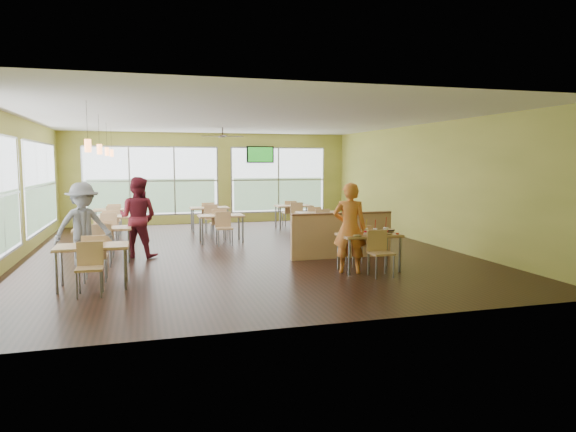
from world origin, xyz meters
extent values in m
plane|color=black|center=(0.00, 0.00, 0.00)|extent=(12.00, 12.00, 0.00)
plane|color=white|center=(0.00, 0.00, 3.20)|extent=(12.00, 12.00, 0.00)
cube|color=#C8C251|center=(0.00, 6.00, 1.60)|extent=(10.00, 0.04, 3.20)
cube|color=#C8C251|center=(0.00, -6.00, 1.60)|extent=(10.00, 0.04, 3.20)
cube|color=#C8C251|center=(-5.00, 0.00, 1.60)|extent=(0.04, 12.00, 3.20)
cube|color=#C8C251|center=(5.00, 0.00, 1.60)|extent=(0.04, 12.00, 3.20)
cube|color=white|center=(-4.98, 3.00, 1.53)|extent=(0.02, 4.50, 2.35)
cube|color=white|center=(-2.00, 5.98, 1.53)|extent=(4.50, 0.02, 2.35)
cube|color=white|center=(2.50, 5.98, 1.53)|extent=(3.50, 0.02, 2.35)
cube|color=#B7BABC|center=(-4.97, 0.50, 0.35)|extent=(0.04, 9.40, 0.05)
cube|color=#B7BABC|center=(0.25, 5.97, 0.35)|extent=(8.00, 0.04, 0.05)
cube|color=tan|center=(2.00, -3.00, 0.73)|extent=(1.20, 0.70, 0.04)
cube|color=brown|center=(2.00, -3.00, 0.70)|extent=(1.22, 0.71, 0.01)
cylinder|color=slate|center=(1.46, -3.29, 0.35)|extent=(0.05, 0.05, 0.71)
cylinder|color=slate|center=(2.54, -3.29, 0.35)|extent=(0.05, 0.05, 0.71)
cylinder|color=slate|center=(1.46, -2.71, 0.35)|extent=(0.05, 0.05, 0.71)
cylinder|color=slate|center=(2.54, -2.71, 0.35)|extent=(0.05, 0.05, 0.71)
cube|color=tan|center=(2.00, -2.45, 0.45)|extent=(0.42, 0.42, 0.04)
cube|color=tan|center=(2.00, -2.26, 0.67)|extent=(0.42, 0.04, 0.40)
cube|color=tan|center=(2.00, -3.55, 0.45)|extent=(0.42, 0.42, 0.04)
cube|color=tan|center=(2.00, -3.74, 0.67)|extent=(0.42, 0.04, 0.40)
cube|color=tan|center=(2.00, -1.55, 0.50)|extent=(2.40, 0.12, 1.00)
cube|color=brown|center=(2.00, -1.55, 1.02)|extent=(2.40, 0.14, 0.04)
cube|color=tan|center=(-3.20, -3.00, 0.73)|extent=(1.20, 0.70, 0.04)
cube|color=brown|center=(-3.20, -3.00, 0.70)|extent=(1.22, 0.71, 0.01)
cylinder|color=slate|center=(-3.74, -3.29, 0.35)|extent=(0.05, 0.05, 0.71)
cylinder|color=slate|center=(-2.66, -3.29, 0.35)|extent=(0.05, 0.05, 0.71)
cylinder|color=slate|center=(-3.74, -2.71, 0.35)|extent=(0.05, 0.05, 0.71)
cylinder|color=slate|center=(-2.66, -2.71, 0.35)|extent=(0.05, 0.05, 0.71)
cube|color=tan|center=(-3.20, -2.45, 0.45)|extent=(0.42, 0.42, 0.04)
cube|color=tan|center=(-3.20, -2.26, 0.67)|extent=(0.42, 0.04, 0.40)
cube|color=tan|center=(-3.20, -3.55, 0.45)|extent=(0.42, 0.42, 0.04)
cube|color=tan|center=(-3.20, -3.74, 0.67)|extent=(0.42, 0.04, 0.40)
cube|color=tan|center=(-3.20, -0.50, 0.73)|extent=(1.20, 0.70, 0.04)
cube|color=brown|center=(-3.20, -0.50, 0.70)|extent=(1.22, 0.71, 0.01)
cylinder|color=slate|center=(-3.74, -0.79, 0.35)|extent=(0.05, 0.05, 0.71)
cylinder|color=slate|center=(-2.66, -0.79, 0.35)|extent=(0.05, 0.05, 0.71)
cylinder|color=slate|center=(-3.74, -0.21, 0.35)|extent=(0.05, 0.05, 0.71)
cylinder|color=slate|center=(-2.66, -0.21, 0.35)|extent=(0.05, 0.05, 0.71)
cube|color=tan|center=(-3.20, 0.05, 0.45)|extent=(0.42, 0.42, 0.04)
cube|color=tan|center=(-3.20, 0.24, 0.67)|extent=(0.42, 0.04, 0.40)
cube|color=tan|center=(-3.20, -1.05, 0.45)|extent=(0.42, 0.42, 0.04)
cube|color=tan|center=(-3.20, -1.24, 0.67)|extent=(0.42, 0.04, 0.40)
cube|color=tan|center=(-3.20, 2.00, 0.73)|extent=(1.20, 0.70, 0.04)
cube|color=brown|center=(-3.20, 2.00, 0.70)|extent=(1.22, 0.71, 0.01)
cylinder|color=slate|center=(-3.74, 1.71, 0.35)|extent=(0.05, 0.05, 0.71)
cylinder|color=slate|center=(-2.66, 1.71, 0.35)|extent=(0.05, 0.05, 0.71)
cylinder|color=slate|center=(-3.74, 2.29, 0.35)|extent=(0.05, 0.05, 0.71)
cylinder|color=slate|center=(-2.66, 2.29, 0.35)|extent=(0.05, 0.05, 0.71)
cube|color=tan|center=(-3.20, 2.55, 0.45)|extent=(0.42, 0.42, 0.04)
cube|color=tan|center=(-3.20, 2.74, 0.67)|extent=(0.42, 0.04, 0.40)
cube|color=tan|center=(-3.20, 1.45, 0.45)|extent=(0.42, 0.42, 0.04)
cube|color=tan|center=(-3.20, 1.26, 0.67)|extent=(0.42, 0.04, 0.40)
cube|color=tan|center=(-3.20, 4.20, 0.73)|extent=(1.20, 0.70, 0.04)
cube|color=brown|center=(-3.20, 4.20, 0.70)|extent=(1.22, 0.71, 0.01)
cylinder|color=slate|center=(-3.74, 3.91, 0.35)|extent=(0.05, 0.05, 0.71)
cylinder|color=slate|center=(-2.66, 3.91, 0.35)|extent=(0.05, 0.05, 0.71)
cylinder|color=slate|center=(-3.74, 4.49, 0.35)|extent=(0.05, 0.05, 0.71)
cylinder|color=slate|center=(-2.66, 4.49, 0.35)|extent=(0.05, 0.05, 0.71)
cube|color=tan|center=(-3.20, 4.75, 0.45)|extent=(0.42, 0.42, 0.04)
cube|color=tan|center=(-3.20, 4.94, 0.67)|extent=(0.42, 0.04, 0.40)
cube|color=tan|center=(-3.20, 3.65, 0.45)|extent=(0.42, 0.42, 0.04)
cube|color=tan|center=(-3.20, 3.46, 0.67)|extent=(0.42, 0.04, 0.40)
cube|color=tan|center=(-0.30, 1.50, 0.73)|extent=(1.20, 0.70, 0.04)
cube|color=brown|center=(-0.30, 1.50, 0.70)|extent=(1.22, 0.71, 0.01)
cylinder|color=slate|center=(-0.84, 1.21, 0.35)|extent=(0.05, 0.05, 0.71)
cylinder|color=slate|center=(0.24, 1.21, 0.35)|extent=(0.05, 0.05, 0.71)
cylinder|color=slate|center=(-0.84, 1.79, 0.35)|extent=(0.05, 0.05, 0.71)
cylinder|color=slate|center=(0.24, 1.79, 0.35)|extent=(0.05, 0.05, 0.71)
cube|color=tan|center=(-0.30, 2.05, 0.45)|extent=(0.42, 0.42, 0.04)
cube|color=tan|center=(-0.30, 2.24, 0.67)|extent=(0.42, 0.04, 0.40)
cube|color=tan|center=(-0.30, 0.95, 0.45)|extent=(0.42, 0.42, 0.04)
cube|color=tan|center=(-0.30, 0.76, 0.67)|extent=(0.42, 0.04, 0.40)
cube|color=tan|center=(-0.30, 4.00, 0.73)|extent=(1.20, 0.70, 0.04)
cube|color=brown|center=(-0.30, 4.00, 0.70)|extent=(1.22, 0.71, 0.01)
cylinder|color=slate|center=(-0.84, 3.71, 0.35)|extent=(0.05, 0.05, 0.71)
cylinder|color=slate|center=(0.24, 3.71, 0.35)|extent=(0.05, 0.05, 0.71)
cylinder|color=slate|center=(-0.84, 4.29, 0.35)|extent=(0.05, 0.05, 0.71)
cylinder|color=slate|center=(0.24, 4.29, 0.35)|extent=(0.05, 0.05, 0.71)
cube|color=tan|center=(-0.30, 4.55, 0.45)|extent=(0.42, 0.42, 0.04)
cube|color=tan|center=(-0.30, 4.74, 0.67)|extent=(0.42, 0.04, 0.40)
cube|color=tan|center=(-0.30, 3.45, 0.45)|extent=(0.42, 0.42, 0.04)
cube|color=tan|center=(-0.30, 3.26, 0.67)|extent=(0.42, 0.04, 0.40)
cube|color=tan|center=(2.50, 1.50, 0.73)|extent=(1.20, 0.70, 0.04)
cube|color=brown|center=(2.50, 1.50, 0.70)|extent=(1.22, 0.71, 0.01)
cylinder|color=slate|center=(1.96, 1.21, 0.35)|extent=(0.05, 0.05, 0.71)
cylinder|color=slate|center=(3.04, 1.21, 0.35)|extent=(0.05, 0.05, 0.71)
cylinder|color=slate|center=(1.96, 1.79, 0.35)|extent=(0.05, 0.05, 0.71)
cylinder|color=slate|center=(3.04, 1.79, 0.35)|extent=(0.05, 0.05, 0.71)
cube|color=tan|center=(2.50, 2.05, 0.45)|extent=(0.42, 0.42, 0.04)
cube|color=tan|center=(2.50, 2.24, 0.67)|extent=(0.42, 0.04, 0.40)
cube|color=tan|center=(2.50, 0.95, 0.45)|extent=(0.42, 0.42, 0.04)
cube|color=tan|center=(2.50, 0.76, 0.67)|extent=(0.42, 0.04, 0.40)
cube|color=tan|center=(2.50, 4.00, 0.73)|extent=(1.20, 0.70, 0.04)
cube|color=brown|center=(2.50, 4.00, 0.70)|extent=(1.22, 0.71, 0.01)
cylinder|color=slate|center=(1.96, 3.71, 0.35)|extent=(0.05, 0.05, 0.71)
cylinder|color=slate|center=(3.04, 3.71, 0.35)|extent=(0.05, 0.05, 0.71)
cylinder|color=slate|center=(1.96, 4.29, 0.35)|extent=(0.05, 0.05, 0.71)
cylinder|color=slate|center=(3.04, 4.29, 0.35)|extent=(0.05, 0.05, 0.71)
cube|color=tan|center=(2.50, 4.55, 0.45)|extent=(0.42, 0.42, 0.04)
cube|color=tan|center=(2.50, 4.74, 0.67)|extent=(0.42, 0.04, 0.40)
cube|color=tan|center=(2.50, 3.45, 0.45)|extent=(0.42, 0.42, 0.04)
cube|color=tan|center=(2.50, 3.26, 0.67)|extent=(0.42, 0.04, 0.40)
cylinder|color=#2D2119|center=(-3.20, -3.00, 2.85)|extent=(0.01, 0.01, 0.70)
cylinder|color=#FF8946|center=(-3.20, -3.00, 2.45)|extent=(0.11, 0.11, 0.22)
cylinder|color=#2D2119|center=(-3.20, -0.50, 2.85)|extent=(0.01, 0.01, 0.70)
cylinder|color=#FF8946|center=(-3.20, -0.50, 2.45)|extent=(0.11, 0.11, 0.22)
cylinder|color=#2D2119|center=(-3.20, 2.00, 2.85)|extent=(0.01, 0.01, 0.70)
cylinder|color=#FF8946|center=(-3.20, 2.00, 2.45)|extent=(0.11, 0.11, 0.22)
cylinder|color=#2D2119|center=(-3.20, 4.20, 2.85)|extent=(0.01, 0.01, 0.70)
cylinder|color=#FF8946|center=(-3.20, 4.20, 2.45)|extent=(0.11, 0.11, 0.22)
cylinder|color=#2D2119|center=(0.00, 3.00, 3.08)|extent=(0.03, 0.03, 0.24)
cylinder|color=#2D2119|center=(0.00, 3.00, 2.94)|extent=(0.16, 0.16, 0.06)
cube|color=#2D2119|center=(0.35, 3.00, 2.94)|extent=(0.55, 0.10, 0.01)
cube|color=#2D2119|center=(0.00, 3.35, 2.94)|extent=(0.10, 0.55, 0.01)
cube|color=#2D2119|center=(-0.35, 3.00, 2.94)|extent=(0.55, 0.10, 0.01)
cube|color=#2D2119|center=(0.00, 2.65, 2.94)|extent=(0.10, 0.55, 0.01)
cube|color=black|center=(1.80, 5.90, 2.45)|extent=(1.00, 0.06, 0.60)
cube|color=#229024|center=(1.80, 5.87, 2.45)|extent=(0.90, 0.01, 0.52)
imported|color=#FB541B|center=(1.55, -3.07, 0.89)|extent=(0.77, 0.65, 1.78)
imported|color=maroon|center=(-2.45, -0.19, 0.92)|extent=(1.11, 1.01, 1.84)
imported|color=slate|center=(-3.51, -1.28, 0.88)|extent=(1.30, 1.02, 1.77)
cone|color=white|center=(1.65, -3.07, 0.81)|extent=(0.10, 0.10, 0.13)
cylinder|color=red|center=(1.65, -3.07, 0.82)|extent=(0.09, 0.09, 0.04)
cylinder|color=white|center=(1.65, -3.07, 0.89)|extent=(0.10, 0.10, 0.01)
cylinder|color=#288BC3|center=(1.65, -3.07, 1.00)|extent=(0.02, 0.06, 0.23)
cone|color=white|center=(1.91, -3.06, 0.81)|extent=(0.09, 0.09, 0.12)
cylinder|color=red|center=(1.91, -3.06, 0.81)|extent=(0.08, 0.08, 0.03)
cylinder|color=white|center=(1.91, -3.06, 0.87)|extent=(0.09, 0.09, 0.01)
cylinder|color=#FCF815|center=(1.91, -3.06, 0.97)|extent=(0.01, 0.05, 0.21)
cone|color=white|center=(2.07, -3.13, 0.81)|extent=(0.09, 0.09, 0.11)
cylinder|color=red|center=(2.07, -3.13, 0.81)|extent=(0.08, 0.08, 0.03)
cylinder|color=white|center=(2.07, -3.13, 0.87)|extent=(0.09, 0.09, 0.01)
cylinder|color=red|center=(2.07, -3.13, 0.97)|extent=(0.02, 0.05, 0.21)
cone|color=white|center=(2.27, -3.19, 0.82)|extent=(0.10, 0.10, 0.13)
cylinder|color=red|center=(2.27, -3.19, 0.82)|extent=(0.09, 0.09, 0.04)
cylinder|color=white|center=(2.27, -3.19, 0.89)|extent=(0.10, 0.10, 0.01)
cylinder|color=red|center=(2.27, -3.19, 1.00)|extent=(0.02, 0.06, 0.24)
cylinder|color=black|center=(2.50, -2.86, 0.76)|extent=(0.21, 0.21, 0.01)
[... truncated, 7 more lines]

